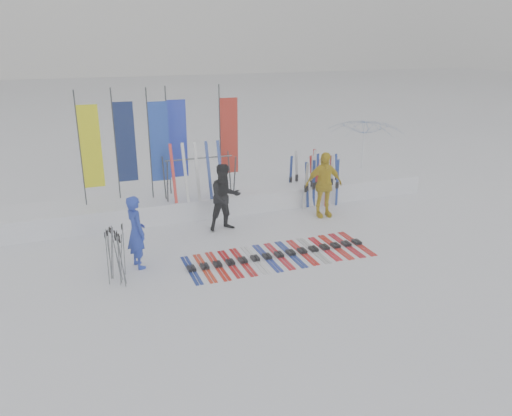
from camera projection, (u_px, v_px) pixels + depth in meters
name	position (u px, v px, depth m)	size (l,w,h in m)	color
ground	(272.00, 271.00, 11.52)	(120.00, 120.00, 0.00)	white
snow_bank	(216.00, 200.00, 15.49)	(14.00, 1.60, 0.60)	white
person_blue	(136.00, 232.00, 11.47)	(0.63, 0.42, 1.74)	#1D35AD
person_black	(225.00, 197.00, 13.70)	(0.91, 0.71, 1.87)	black
person_yellow	(324.00, 185.00, 14.73)	(1.15, 0.48, 1.96)	gold
tent_canopy	(363.00, 152.00, 17.85)	(2.63, 2.68, 2.42)	white
ski_row	(279.00, 255.00, 12.29)	(4.59, 1.67, 0.07)	navy
pole_cluster	(116.00, 256.00, 10.86)	(0.43, 0.70, 1.26)	#595B60
feather_flags	(157.00, 141.00, 14.46)	(4.62, 0.32, 3.20)	#383A3F
ski_rack	(199.00, 172.00, 14.58)	(2.04, 0.80, 1.23)	#383A3F
upright_skis	(316.00, 180.00, 15.95)	(1.64, 1.12, 1.70)	silver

